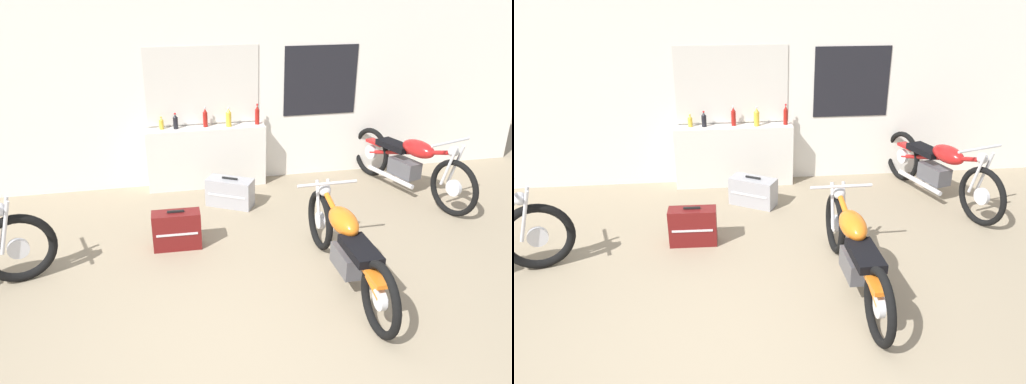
{
  "view_description": "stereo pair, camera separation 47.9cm",
  "coord_description": "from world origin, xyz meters",
  "views": [
    {
      "loc": [
        -0.6,
        -2.99,
        2.81
      ],
      "look_at": [
        0.39,
        1.67,
        0.7
      ],
      "focal_mm": 35.0,
      "sensor_mm": 36.0,
      "label": 1
    },
    {
      "loc": [
        -0.13,
        -3.06,
        2.81
      ],
      "look_at": [
        0.39,
        1.67,
        0.7
      ],
      "focal_mm": 35.0,
      "sensor_mm": 36.0,
      "label": 2
    }
  ],
  "objects": [
    {
      "name": "bottle_leftmost",
      "position": [
        -0.5,
        3.63,
        0.93
      ],
      "size": [
        0.06,
        0.06,
        0.17
      ],
      "color": "gold",
      "rests_on": "sill_counter"
    },
    {
      "name": "bottle_right_center",
      "position": [
        0.41,
        3.58,
        0.98
      ],
      "size": [
        0.08,
        0.08,
        0.27
      ],
      "color": "gold",
      "rests_on": "sill_counter"
    },
    {
      "name": "ground_plane",
      "position": [
        0.0,
        0.0,
        0.0
      ],
      "size": [
        24.0,
        24.0,
        0.0
      ],
      "primitive_type": "plane",
      "color": "gray"
    },
    {
      "name": "bottle_rightmost",
      "position": [
        0.81,
        3.6,
        0.98
      ],
      "size": [
        0.06,
        0.06,
        0.29
      ],
      "color": "maroon",
      "rests_on": "sill_counter"
    },
    {
      "name": "motorcycle_red",
      "position": [
        2.74,
        2.76,
        0.45
      ],
      "size": [
        0.85,
        2.17,
        0.92
      ],
      "color": "black",
      "rests_on": "ground_plane"
    },
    {
      "name": "bottle_left_center",
      "position": [
        -0.31,
        3.62,
        0.95
      ],
      "size": [
        0.07,
        0.07,
        0.22
      ],
      "color": "black",
      "rests_on": "sill_counter"
    },
    {
      "name": "motorcycle_orange",
      "position": [
        1.1,
        0.86,
        0.42
      ],
      "size": [
        0.64,
        2.13,
        0.84
      ],
      "color": "black",
      "rests_on": "ground_plane"
    },
    {
      "name": "bottle_center",
      "position": [
        0.09,
        3.63,
        0.98
      ],
      "size": [
        0.06,
        0.06,
        0.28
      ],
      "color": "maroon",
      "rests_on": "sill_counter"
    },
    {
      "name": "wall_back",
      "position": [
        0.01,
        3.77,
        1.4
      ],
      "size": [
        10.0,
        0.07,
        2.8
      ],
      "color": "silver",
      "rests_on": "ground_plane"
    },
    {
      "name": "hard_case_darkred",
      "position": [
        -0.45,
        1.91,
        0.21
      ],
      "size": [
        0.53,
        0.23,
        0.45
      ],
      "color": "maroon",
      "rests_on": "ground_plane"
    },
    {
      "name": "sill_counter",
      "position": [
        0.09,
        3.59,
        0.43
      ],
      "size": [
        1.64,
        0.28,
        0.86
      ],
      "color": "silver",
      "rests_on": "ground_plane"
    },
    {
      "name": "hard_case_silver",
      "position": [
        0.3,
        2.87,
        0.18
      ],
      "size": [
        0.65,
        0.52,
        0.39
      ],
      "color": "#9E9EA3",
      "rests_on": "ground_plane"
    }
  ]
}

